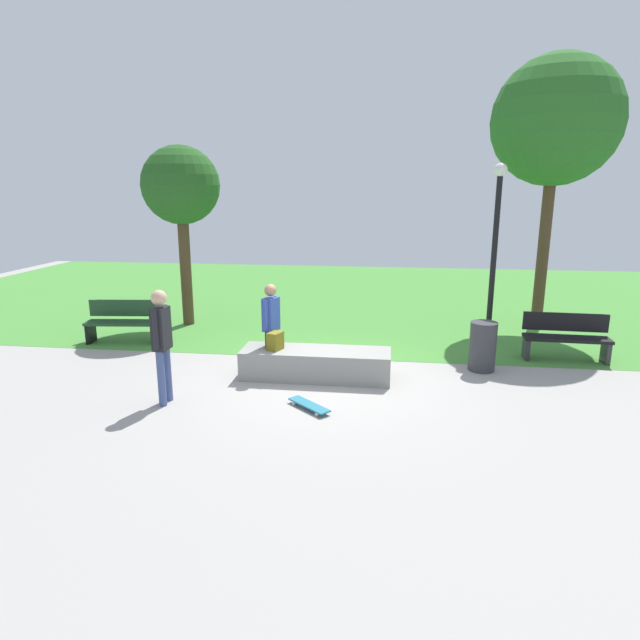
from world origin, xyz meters
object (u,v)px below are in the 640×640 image
at_px(concrete_ledge, 316,364).
at_px(tree_broad_elm, 556,122).
at_px(skater_performing_trick, 162,337).
at_px(park_bench_near_lamppost, 566,336).
at_px(lamp_post, 496,235).
at_px(skateboard_by_ledge, 309,405).
at_px(skater_watching, 271,322).
at_px(tree_leaning_ash, 181,188).
at_px(trash_bin, 483,346).
at_px(park_bench_far_left, 124,321).
at_px(backpack_on_ledge, 275,341).

xyz_separation_m(concrete_ledge, tree_broad_elm, (4.87, 4.38, 4.48)).
bearing_deg(skater_performing_trick, park_bench_near_lamppost, 24.31).
height_order(skater_performing_trick, lamp_post, lamp_post).
bearing_deg(skateboard_by_ledge, skater_watching, 120.41).
relative_size(tree_leaning_ash, trash_bin, 4.66).
height_order(park_bench_far_left, tree_leaning_ash, tree_leaning_ash).
bearing_deg(tree_broad_elm, tree_leaning_ash, -173.71).
height_order(skateboard_by_ledge, park_bench_far_left, park_bench_far_left).
xyz_separation_m(skater_performing_trick, skater_watching, (1.35, 1.63, -0.12)).
height_order(concrete_ledge, trash_bin, trash_bin).
distance_m(skater_watching, park_bench_far_left, 3.99).
bearing_deg(trash_bin, skateboard_by_ledge, -142.74).
bearing_deg(skater_watching, skater_performing_trick, -129.76).
distance_m(concrete_ledge, park_bench_far_left, 4.80).
bearing_deg(skater_watching, park_bench_near_lamppost, 15.06).
bearing_deg(tree_broad_elm, skater_watching, -143.50).
bearing_deg(tree_leaning_ash, backpack_on_ledge, -49.86).
bearing_deg(trash_bin, lamp_post, 77.39).
relative_size(backpack_on_ledge, tree_broad_elm, 0.05).
relative_size(park_bench_near_lamppost, tree_broad_elm, 0.26).
bearing_deg(park_bench_far_left, park_bench_near_lamppost, -0.44).
distance_m(backpack_on_ledge, skateboard_by_ledge, 1.68).
distance_m(skater_performing_trick, lamp_post, 7.17).
bearing_deg(tree_broad_elm, park_bench_near_lamppost, -93.10).
height_order(skateboard_by_ledge, trash_bin, trash_bin).
distance_m(park_bench_far_left, trash_bin, 7.53).
distance_m(concrete_ledge, skater_performing_trick, 2.76).
bearing_deg(tree_leaning_ash, skater_watching, -49.07).
bearing_deg(park_bench_far_left, trash_bin, -7.07).
distance_m(skater_watching, skateboard_by_ledge, 2.04).
bearing_deg(tree_leaning_ash, tree_broad_elm, 6.29).
relative_size(park_bench_near_lamppost, park_bench_far_left, 0.99).
xyz_separation_m(skater_performing_trick, skateboard_by_ledge, (2.28, 0.05, -1.01)).
xyz_separation_m(park_bench_near_lamppost, trash_bin, (-1.72, -0.86, -0.02)).
distance_m(concrete_ledge, backpack_on_ledge, 0.83).
relative_size(skateboard_by_ledge, park_bench_near_lamppost, 0.45).
xyz_separation_m(park_bench_near_lamppost, lamp_post, (-1.28, 1.13, 1.86)).
distance_m(skater_watching, tree_leaning_ash, 4.93).
distance_m(park_bench_near_lamppost, lamp_post, 2.52).
xyz_separation_m(backpack_on_ledge, tree_leaning_ash, (-2.96, 3.52, 2.63)).
distance_m(skater_watching, lamp_post, 5.21).
xyz_separation_m(skater_watching, trash_bin, (3.84, 0.64, -0.50)).
bearing_deg(trash_bin, tree_leaning_ash, 158.43).
distance_m(skateboard_by_ledge, park_bench_far_left, 5.56).
xyz_separation_m(park_bench_near_lamppost, tree_broad_elm, (0.15, 2.73, 4.26)).
relative_size(park_bench_far_left, trash_bin, 1.79).
bearing_deg(park_bench_near_lamppost, backpack_on_ledge, -162.33).
bearing_deg(lamp_post, backpack_on_ledge, -145.51).
xyz_separation_m(concrete_ledge, lamp_post, (3.45, 2.78, 2.08)).
bearing_deg(tree_broad_elm, skateboard_by_ledge, -129.50).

